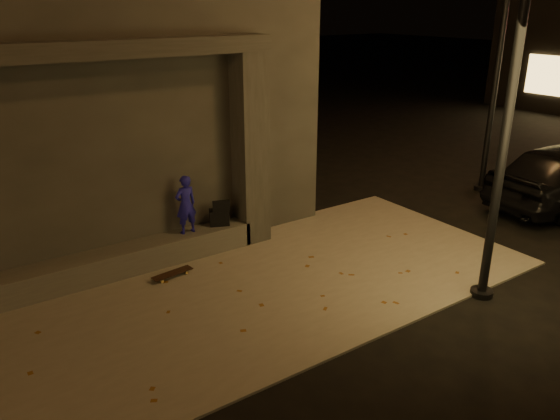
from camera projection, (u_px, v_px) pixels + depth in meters
ground at (292, 366)px, 7.12m from camera, size 120.00×120.00×0.00m
sidewalk at (219, 300)px, 8.65m from camera, size 11.00×4.40×0.04m
building at (58, 103)px, 10.66m from camera, size 9.00×5.10×5.22m
ledge at (89, 269)px, 9.12m from camera, size 6.00×0.55×0.45m
column at (250, 150)px, 10.25m from camera, size 0.55×0.55×3.60m
canopy at (125, 48)px, 8.44m from camera, size 5.00×0.70×0.28m
skateboarder at (186, 205)px, 9.81m from camera, size 0.41×0.28×1.09m
backpack at (219, 216)px, 10.29m from camera, size 0.43×0.36×0.52m
skateboard at (172, 273)px, 9.31m from camera, size 0.74×0.28×0.08m
street_lamp_0 at (524, 6)px, 7.27m from camera, size 0.36×0.36×7.78m
street_lamp_2 at (505, 10)px, 12.31m from camera, size 0.36×0.36×7.58m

